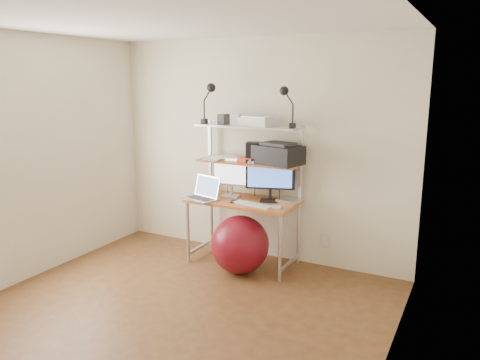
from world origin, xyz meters
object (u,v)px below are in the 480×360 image
(printer, at_px, (278,154))
(exercise_ball, at_px, (240,244))
(laptop, at_px, (204,194))
(monitor_silver, at_px, (231,174))
(monitor_black, at_px, (270,177))

(printer, distance_m, exercise_ball, 1.05)
(printer, bearing_deg, laptop, -143.72)
(laptop, bearing_deg, monitor_silver, 64.40)
(printer, xyz_separation_m, exercise_ball, (-0.27, -0.38, -0.95))
(monitor_silver, xyz_separation_m, monitor_black, (0.47, 0.01, 0.01))
(monitor_silver, distance_m, monitor_black, 0.47)
(monitor_black, height_order, printer, printer)
(monitor_black, relative_size, exercise_ball, 0.85)
(monitor_silver, relative_size, laptop, 1.16)
(monitor_silver, height_order, exercise_ball, monitor_silver)
(monitor_black, xyz_separation_m, printer, (0.07, 0.04, 0.25))
(monitor_silver, distance_m, exercise_ball, 0.81)
(monitor_silver, bearing_deg, printer, -1.42)
(exercise_ball, bearing_deg, monitor_black, 60.03)
(exercise_ball, bearing_deg, monitor_silver, 130.57)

